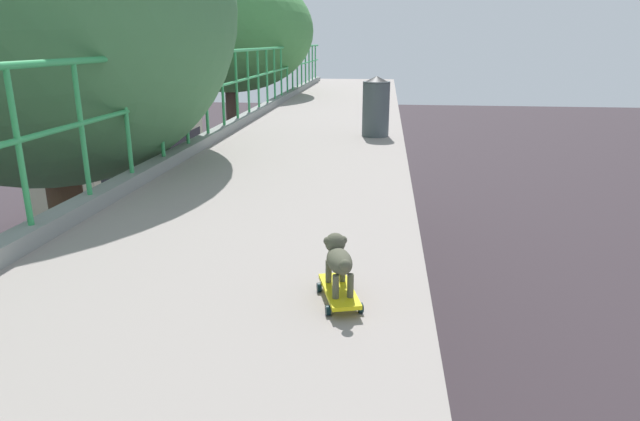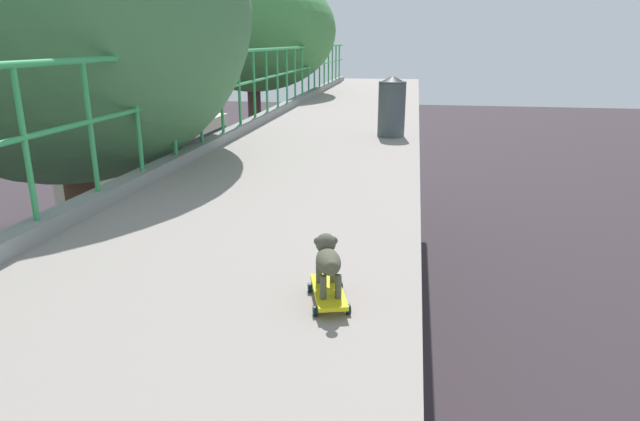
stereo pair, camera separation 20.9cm
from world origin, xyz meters
TOP-DOWN VIEW (x-y plane):
  - overpass_deck at (1.15, -0.00)m, footprint 2.90×39.33m
  - car_grey_fifth at (-5.08, 8.50)m, footprint 1.86×4.14m
  - city_bus at (-8.55, 20.18)m, footprint 2.75×11.37m
  - roadside_tree_mid at (-1.83, 4.22)m, footprint 4.69×4.69m
  - roadside_tree_far at (-1.98, 12.96)m, footprint 4.59×4.59m
  - toy_skateboard at (2.07, 0.55)m, footprint 0.29×0.48m
  - small_dog at (2.06, 0.57)m, footprint 0.21×0.37m
  - litter_bin at (2.15, 6.31)m, footprint 0.42×0.42m

SIDE VIEW (x-z plane):
  - car_grey_fifth at x=-5.08m, z-range -0.03..1.21m
  - city_bus at x=-8.55m, z-range 0.22..3.31m
  - overpass_deck at x=1.15m, z-range 4.98..5.36m
  - toy_skateboard at x=2.07m, z-range 5.38..5.46m
  - small_dog at x=2.06m, z-range 5.47..5.76m
  - litter_bin at x=2.15m, z-range 5.37..6.28m
  - roadside_tree_far at x=-1.98m, z-range 2.66..11.31m
  - roadside_tree_mid at x=-1.83m, z-range 2.46..11.75m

